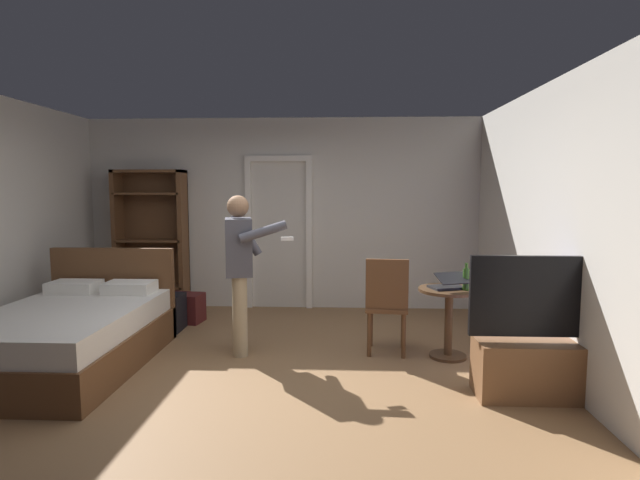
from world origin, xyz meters
name	(u,v)px	position (x,y,z in m)	size (l,w,h in m)	color
ground_plane	(248,376)	(0.00, 0.00, 0.00)	(5.97, 5.97, 0.00)	olive
wall_back	(283,214)	(0.00, 2.71, 1.32)	(5.67, 0.12, 2.65)	beige
wall_right	(570,231)	(2.77, 0.00, 1.32)	(0.12, 5.53, 2.65)	beige
doorway_frame	(279,221)	(-0.05, 2.63, 1.22)	(0.93, 0.08, 2.13)	white
bed	(71,335)	(-1.73, 0.19, 0.30)	(1.38, 2.08, 1.02)	brown
bookshelf	(152,235)	(-1.81, 2.48, 1.04)	(0.97, 0.32, 1.93)	brown
tv_flatscreen	(537,356)	(2.41, -0.35, 0.34)	(1.11, 0.40, 1.16)	brown
side_table	(449,311)	(1.90, 0.59, 0.47)	(0.61, 0.61, 0.70)	#4C331E
laptop	(449,284)	(1.88, 0.55, 0.75)	(0.41, 0.41, 0.17)	black
bottle_on_table	(466,279)	(2.04, 0.51, 0.81)	(0.06, 0.06, 0.27)	#2F561A
wooden_chair	(387,302)	(1.29, 0.66, 0.54)	(0.46, 0.46, 0.99)	brown
person_blue_shirt	(240,263)	(-0.20, 0.65, 0.92)	(0.75, 0.59, 1.61)	tan
suitcase_dark	(158,312)	(-1.36, 1.42, 0.21)	(0.59, 0.38, 0.43)	black
suitcase_small	(179,308)	(-1.22, 1.80, 0.18)	(0.59, 0.32, 0.36)	#4C1919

